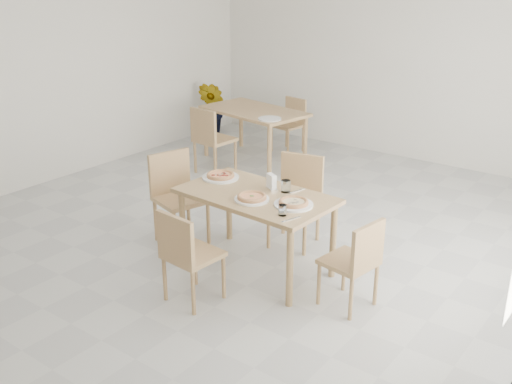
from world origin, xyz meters
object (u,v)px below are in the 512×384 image
Objects in this scene: chair_north at (297,193)px; pizza_pepperoni at (221,175)px; chair_back_s at (210,136)px; tumbler_a at (286,186)px; plate_pepperoni at (221,177)px; potted_plant at (212,110)px; chair_west at (176,191)px; plate_mushroom at (294,205)px; chair_east at (356,258)px; chair_south at (186,251)px; pizza_margherita at (252,197)px; tumbler_b at (282,210)px; plate_empty at (270,119)px; main_table at (256,203)px; second_table at (254,115)px; napkin_holder at (271,182)px; chair_back_n at (291,121)px; pizza_mushroom at (294,202)px; plate_margherita at (252,199)px.

chair_north is 0.82m from pizza_pepperoni.
tumbler_a is at bearing 150.24° from chair_back_s.
potted_plant is at bearing 132.28° from plate_pepperoni.
plate_mushroom is at bearing -76.16° from chair_west.
chair_west is at bearing -171.95° from tumbler_a.
tumbler_a is 0.12× the size of potted_plant.
tumbler_a is at bearing -97.25° from chair_east.
chair_north is at bearing -88.00° from chair_south.
pizza_margherita is at bearing -98.65° from chair_south.
tumbler_b is at bearing 146.43° from chair_back_s.
plate_empty is (-0.45, 2.24, 0.23)m from chair_west.
potted_plant is at bearing 137.65° from tumbler_b.
chair_south is 1.27m from chair_west.
chair_east is 1.05m from pizza_margherita.
main_table is 5.40× the size of pizza_margherita.
pizza_margherita is at bearing -24.68° from pizza_pepperoni.
chair_south reaches higher than second_table.
chair_back_n is (-1.90, 3.15, -0.36)m from napkin_holder.
second_table is (-1.90, 3.41, 0.19)m from chair_south.
plate_mushroom is at bearing -9.10° from pizza_pepperoni.
tumbler_a is 0.54m from tumbler_b.
pizza_pepperoni reaches higher than chair_back_n.
pizza_mushroom is at bearing -40.69° from potted_plant.
napkin_holder is at bearing 5.66° from plate_pepperoni.
plate_empty is at bearing 27.44° from chair_west.
tumbler_a is at bearing -48.83° from chair_back_n.
second_table is (-2.03, 2.41, -0.15)m from napkin_holder.
tumbler_b is (0.47, -0.26, 0.14)m from main_table.
tumbler_b reaches higher than pizza_pepperoni.
chair_east reaches higher than main_table.
second_table is (-2.05, 2.73, -0.12)m from pizza_margherita.
pizza_pepperoni is (-0.94, 0.15, 0.00)m from pizza_mushroom.
pizza_pepperoni is at bearing 169.06° from main_table.
plate_margherita is 0.34× the size of chair_back_s.
pizza_pepperoni is (-0.43, 0.95, 0.30)m from chair_south.
pizza_pepperoni is (-0.94, 0.15, 0.02)m from plate_mushroom.
chair_back_s is 0.99× the size of potted_plant.
plate_pepperoni is (0.51, 0.10, 0.23)m from chair_west.
chair_south reaches higher than chair_back_n.
chair_back_s is (-2.17, 1.91, -0.25)m from pizza_margherita.
pizza_pepperoni is at bearing -61.48° from chair_south.
pizza_mushroom is 0.95m from pizza_pepperoni.
main_table is at bearing 144.62° from chair_back_s.
pizza_mushroom is at bearing -50.21° from plate_empty.
chair_east is 1.62m from pizza_pepperoni.
potted_plant is (-3.31, 2.96, -0.36)m from napkin_holder.
chair_west reaches higher than chair_back_n.
plate_margherita reaches higher than second_table.
chair_back_s is (-2.07, 1.04, 0.01)m from chair_north.
plate_empty is (-1.39, 3.09, 0.28)m from chair_south.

